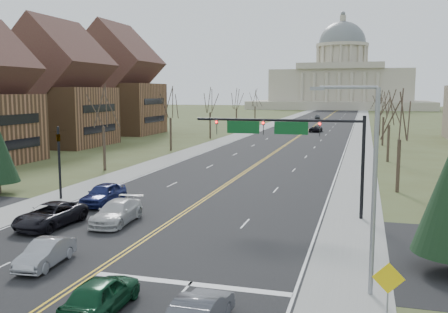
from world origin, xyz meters
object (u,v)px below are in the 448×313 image
Objects in this scene: car_nb_outer_lead at (200,313)px; car_far_sb at (317,117)px; car_nb_inner_lead at (101,294)px; street_light at (368,177)px; car_sb_inner_second at (117,212)px; car_sb_outer_second at (103,194)px; warn_sign at (388,286)px; car_far_nb at (316,129)px; signal_left at (59,154)px; car_sb_inner_lead at (46,253)px; signal_mast at (290,135)px; car_sb_outer_lead at (50,215)px.

car_nb_outer_lead reaches higher than car_far_sb.
car_nb_inner_lead is at bearing -5.93° from car_nb_outer_lead.
street_light reaches higher than car_nb_inner_lead.
car_sb_outer_second reaches higher than car_sb_inner_second.
warn_sign is 0.57× the size of car_far_nb.
signal_left is 27.78m from street_light.
car_sb_inner_second is 1.04× the size of car_far_nb.
signal_left is 1.19× the size of car_far_nb.
car_sb_outer_second is (-20.54, 16.60, -1.17)m from warn_sign.
signal_left is at bearing 150.88° from street_light.
car_sb_inner_lead is (-9.79, 4.57, -0.06)m from car_nb_outer_lead.
street_light is at bearing -2.26° from car_sb_inner_lead.
signal_mast is at bearing 109.07° from warn_sign.
car_nb_inner_lead is 147.30m from car_far_sb.
car_nb_inner_lead is at bearing -104.98° from signal_mast.
car_far_nb is (9.43, 83.50, -0.06)m from car_sb_outer_lead.
warn_sign is (0.76, -4.02, -3.21)m from street_light.
car_sb_outer_second is at bearing -176.39° from signal_mast.
warn_sign is (6.05, -17.51, -3.75)m from signal_mast.
car_far_sb is at bearing 96.13° from warn_sign.
car_sb_outer_second is 129.98m from car_far_sb.
car_sb_inner_lead is at bearing -72.68° from car_sb_outer_second.
warn_sign is at bearing -35.02° from signal_left.
car_far_sb is at bearing 85.89° from signal_left.
car_sb_inner_second is (-10.24, 13.05, 0.04)m from car_nb_outer_lead.
car_far_nb is at bearing 81.91° from car_sb_inner_lead.
car_nb_outer_lead is at bearing -93.36° from car_far_sb.
car_nb_inner_lead is at bearing -41.41° from car_sb_inner_lead.
signal_left is at bearing 123.25° from car_sb_outer_lead.
car_nb_outer_lead is 0.80× the size of car_sb_outer_lead.
car_nb_inner_lead is at bearing -61.03° from car_sb_outer_second.
warn_sign is 16.78m from car_sb_inner_lead.
car_sb_inner_second is at bearing -152.10° from signal_mast.
car_far_nb is (13.76, 75.86, -3.00)m from signal_left.
car_far_sb is at bearing 91.59° from car_sb_outer_lead.
car_far_nb is at bearing -90.74° from car_nb_inner_lead.
warn_sign is at bearing -90.76° from car_far_sb.
car_sb_inner_lead is at bearing -53.25° from car_sb_outer_lead.
signal_left is 77.15m from car_far_nb.
car_sb_outer_lead is at bearing -98.96° from car_far_sb.
signal_mast is 17.22m from car_sb_outer_lead.
car_sb_outer_lead is at bearing 118.27° from car_sb_inner_lead.
car_sb_inner_second is at bearing 30.42° from car_sb_outer_lead.
car_sb_outer_second is 0.97× the size of car_far_nb.
signal_mast is at bearing 31.26° from car_sb_outer_lead.
street_light is 2.26× the size of car_sb_inner_lead.
signal_left is at bearing 180.00° from signal_mast.
warn_sign is at bearing -38.96° from car_sb_outer_second.
car_sb_inner_lead is 13.91m from car_sb_outer_second.
car_sb_outer_second reaches higher than car_far_sb.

